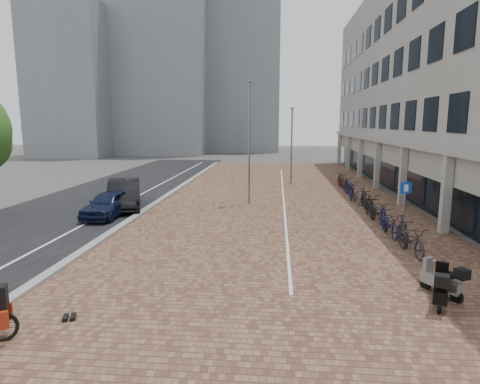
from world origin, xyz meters
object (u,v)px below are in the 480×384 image
at_px(parking_sign, 405,200).
at_px(scooter_mid, 441,286).
at_px(car_navy, 109,204).
at_px(scooter_front, 442,279).
at_px(car_dark, 124,194).

bearing_deg(parking_sign, scooter_mid, -105.59).
height_order(scooter_mid, parking_sign, parking_sign).
height_order(car_navy, parking_sign, parking_sign).
distance_m(scooter_mid, parking_sign, 6.96).
bearing_deg(scooter_mid, car_navy, 165.55).
bearing_deg(scooter_front, parking_sign, 54.20).
bearing_deg(scooter_mid, parking_sign, 102.26).
xyz_separation_m(car_dark, scooter_front, (12.71, -10.48, -0.31)).
bearing_deg(car_dark, parking_sign, -36.35).
relative_size(car_dark, scooter_mid, 3.19).
bearing_deg(parking_sign, car_navy, 164.44).
distance_m(car_dark, parking_sign, 14.20).
bearing_deg(car_navy, scooter_mid, -32.12).
height_order(car_navy, car_dark, car_dark).
height_order(car_dark, scooter_front, car_dark).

